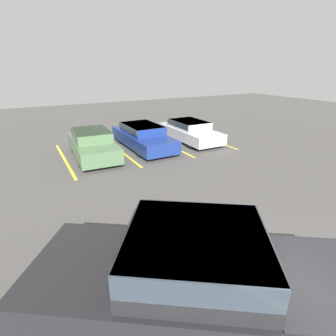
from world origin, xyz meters
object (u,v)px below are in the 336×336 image
Objects in this scene: parked_sedan_b at (143,135)px; parked_sedan_c at (190,130)px; pickup_truck at (214,285)px; parked_sedan_a at (92,143)px; wheel_stop_curb at (142,131)px.

parked_sedan_b is 2.85m from parked_sedan_c.
pickup_truck reaches higher than parked_sedan_c.
parked_sedan_a is at bearing -87.41° from parked_sedan_c.
parked_sedan_a is 2.45× the size of wheel_stop_curb.
parked_sedan_c is at bearing 93.06° from pickup_truck.
parked_sedan_a is 0.99× the size of parked_sedan_c.
pickup_truck is at bearing -109.13° from wheel_stop_curb.
parked_sedan_c is (2.85, -0.08, -0.02)m from parked_sedan_b.
parked_sedan_a is 5.53m from parked_sedan_c.
pickup_truck is at bearing -30.77° from parked_sedan_c.
parked_sedan_a is 0.92× the size of parked_sedan_b.
parked_sedan_c reaches higher than wheel_stop_curb.
parked_sedan_a is at bearing -139.17° from wheel_stop_curb.
wheel_stop_curb is at bearing 105.60° from pickup_truck.
parked_sedan_a reaches higher than wheel_stop_curb.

